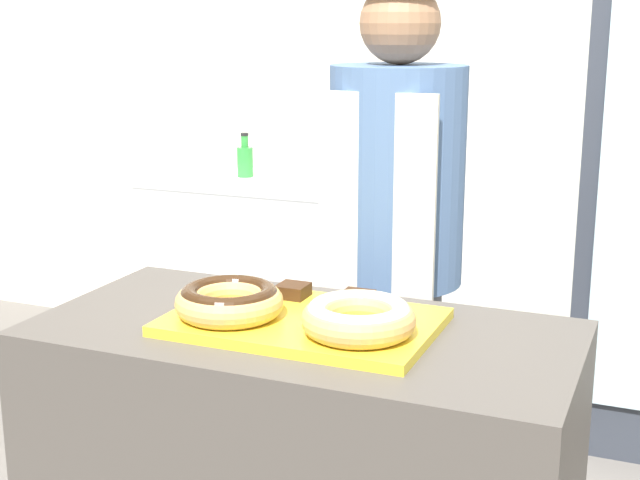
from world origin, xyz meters
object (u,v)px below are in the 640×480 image
Objects in this scene: serving_tray at (303,322)px; bottle_green at (245,160)px; chest_freezer at (264,276)px; brownie_back_left at (293,291)px; bottle_orange at (343,160)px; baker_person at (395,256)px; brownie_back_right at (357,298)px; donut_chocolate_glaze at (229,300)px; donut_light_glaze at (359,317)px.

serving_tray is 2.99× the size of bottle_green.
bottle_green is (-0.12, 0.06, 0.52)m from chest_freezer.
brownie_back_left is 0.27× the size of bottle_orange.
baker_person is at bearing -48.69° from chest_freezer.
brownie_back_left is at bearing 180.00° from brownie_back_right.
chest_freezer is at bearing 118.74° from serving_tray.
brownie_back_left is 1.00× the size of brownie_back_right.
donut_chocolate_glaze is 0.20m from brownie_back_left.
serving_tray is 2.30× the size of bottle_orange.
donut_light_glaze reaches higher than brownie_back_right.
baker_person is at bearing 89.51° from serving_tray.
bottle_green is (-0.47, -0.02, -0.02)m from bottle_orange.
donut_chocolate_glaze is 2.09m from bottle_green.
brownie_back_right is 0.07× the size of chest_freezer.
donut_chocolate_glaze and donut_light_glaze have the same top height.
bottle_green is at bearing 116.29° from donut_chocolate_glaze.
brownie_back_left is 0.04× the size of baker_person.
bottle_green is at bearing 120.77° from serving_tray.
bottle_orange reaches higher than bottle_green.
bottle_green is (-1.00, 1.69, 0.02)m from brownie_back_left.
serving_tray is 0.35× the size of baker_person.
brownie_back_left is at bearing -99.55° from baker_person.
serving_tray is 1.93m from bottle_orange.
bottle_orange is (-0.61, 1.83, 0.08)m from serving_tray.
brownie_back_left is 1.96m from bottle_green.
bottle_green reaches higher than donut_light_glaze.
bottle_green is (-0.93, 1.87, 0.00)m from donut_chocolate_glaze.
chest_freezer is (-1.12, 1.81, -0.52)m from donut_light_glaze.
chest_freezer is 4.97× the size of bottle_green.
donut_chocolate_glaze is 0.95× the size of bottle_orange.
donut_chocolate_glaze reaches higher than chest_freezer.
brownie_back_left is at bearing 68.96° from donut_chocolate_glaze.
chest_freezer is (-0.97, 1.10, -0.46)m from baker_person.
baker_person is at bearing 77.30° from donut_chocolate_glaze.
serving_tray is 0.17m from donut_light_glaze.
brownie_back_right is at bearing 38.40° from donut_chocolate_glaze.
bottle_orange is at bearing 108.50° from serving_tray.
bottle_green reaches higher than serving_tray.
chest_freezer is at bearing -27.90° from bottle_green.
brownie_back_right is 0.27× the size of bottle_orange.
donut_light_glaze is 2.04m from bottle_orange.
donut_light_glaze is 2.19m from chest_freezer.
bottle_orange is at bearing 107.31° from brownie_back_left.
bottle_green reaches higher than chest_freezer.
baker_person is (0.16, 0.71, -0.06)m from donut_chocolate_glaze.
brownie_back_left is 0.36× the size of bottle_green.
bottle_orange is at bearing 103.62° from donut_chocolate_glaze.
bottle_green reaches higher than brownie_back_left.
bottle_green is (-1.08, 1.82, 0.05)m from serving_tray.
donut_light_glaze is at bearing -38.40° from brownie_back_left.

